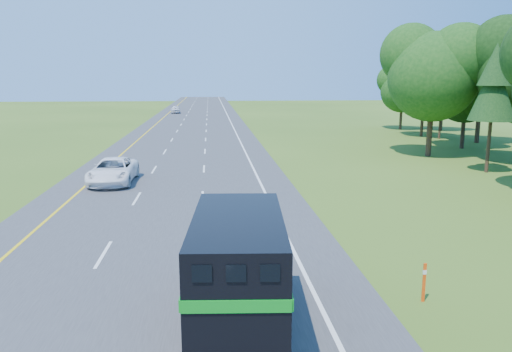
# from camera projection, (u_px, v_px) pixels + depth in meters

# --- Properties ---
(road) EXTENTS (15.00, 260.00, 0.04)m
(road) POSITION_uv_depth(u_px,v_px,m) (186.00, 147.00, 48.60)
(road) COLOR #38383A
(road) RESTS_ON ground
(lane_markings) EXTENTS (11.15, 260.00, 0.01)m
(lane_markings) POSITION_uv_depth(u_px,v_px,m) (186.00, 147.00, 48.60)
(lane_markings) COLOR yellow
(lane_markings) RESTS_ON road
(horse_truck) EXTENTS (2.75, 7.42, 3.23)m
(horse_truck) POSITION_uv_depth(u_px,v_px,m) (238.00, 265.00, 13.32)
(horse_truck) COLOR black
(horse_truck) RESTS_ON road
(white_suv) EXTENTS (2.65, 5.69, 1.58)m
(white_suv) POSITION_uv_depth(u_px,v_px,m) (113.00, 171.00, 31.97)
(white_suv) COLOR white
(white_suv) RESTS_ON road
(far_car) EXTENTS (1.88, 4.29, 1.44)m
(far_car) POSITION_uv_depth(u_px,v_px,m) (176.00, 109.00, 95.07)
(far_car) COLOR silver
(far_car) RESTS_ON road
(delineator) EXTENTS (0.10, 0.06, 1.23)m
(delineator) POSITION_uv_depth(u_px,v_px,m) (424.00, 281.00, 15.04)
(delineator) COLOR #FF460D
(delineator) RESTS_ON ground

